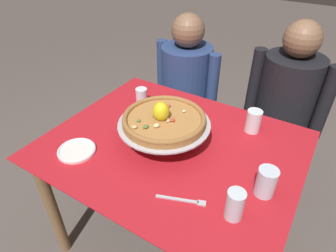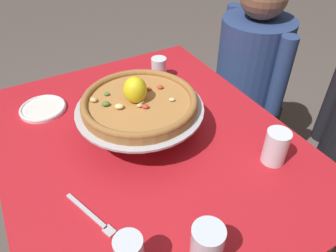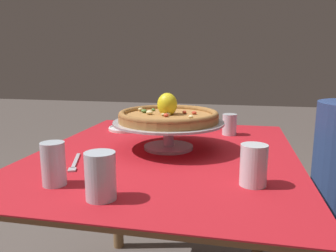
% 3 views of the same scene
% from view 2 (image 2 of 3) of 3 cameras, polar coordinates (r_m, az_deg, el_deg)
% --- Properties ---
extents(ground_plane, '(14.00, 14.00, 0.00)m').
position_cam_2_polar(ground_plane, '(1.71, -2.63, -21.59)').
color(ground_plane, '#5B514C').
extents(dining_table, '(1.18, 0.96, 0.75)m').
position_cam_2_polar(dining_table, '(1.19, -3.53, -6.34)').
color(dining_table, olive).
rests_on(dining_table, ground).
extents(pizza_stand, '(0.43, 0.43, 0.11)m').
position_cam_2_polar(pizza_stand, '(1.10, -4.75, 2.22)').
color(pizza_stand, '#B7B7C1').
rests_on(pizza_stand, dining_table).
extents(pizza, '(0.39, 0.39, 0.11)m').
position_cam_2_polar(pizza, '(1.06, -4.98, 4.49)').
color(pizza, '#AD753D').
rests_on(pizza, pizza_stand).
extents(water_glass_back_right, '(0.08, 0.08, 0.12)m').
position_cam_2_polar(water_glass_back_right, '(1.06, 18.60, -3.87)').
color(water_glass_back_right, white).
rests_on(water_glass_back_right, dining_table).
extents(water_glass_side_right, '(0.08, 0.08, 0.12)m').
position_cam_2_polar(water_glass_side_right, '(0.80, 6.91, -20.73)').
color(water_glass_side_right, silver).
rests_on(water_glass_side_right, dining_table).
extents(water_glass_back_left, '(0.07, 0.07, 0.10)m').
position_cam_2_polar(water_glass_back_left, '(1.42, -1.62, 9.98)').
color(water_glass_back_left, white).
rests_on(water_glass_back_left, dining_table).
extents(side_plate, '(0.17, 0.17, 0.02)m').
position_cam_2_polar(side_plate, '(1.33, -21.44, 2.96)').
color(side_plate, white).
rests_on(side_plate, dining_table).
extents(dinner_fork, '(0.19, 0.08, 0.01)m').
position_cam_2_polar(dinner_fork, '(0.92, -13.37, -15.40)').
color(dinner_fork, '#B7B7C1').
rests_on(dinner_fork, dining_table).
extents(diner_left, '(0.52, 0.40, 1.14)m').
position_cam_2_polar(diner_left, '(1.84, 14.16, 7.62)').
color(diner_left, '#1E3833').
rests_on(diner_left, ground).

